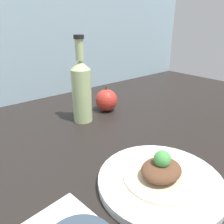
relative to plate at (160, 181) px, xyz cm
name	(u,v)px	position (x,y,z in cm)	size (l,w,h in cm)	color
ground_plane	(125,149)	(6.04, 16.89, -3.15)	(180.00, 110.00, 4.00)	black
plate	(160,181)	(0.00, 0.00, 0.00)	(25.55, 25.55, 2.16)	white
plated_food	(161,171)	(0.00, 0.00, 2.48)	(15.17, 15.17, 6.35)	beige
cider_bottle	(82,89)	(5.47, 37.41, 9.89)	(6.35, 6.35, 27.85)	#B7D18E
apple	(106,100)	(17.30, 39.36, 2.98)	(8.24, 8.24, 9.82)	red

